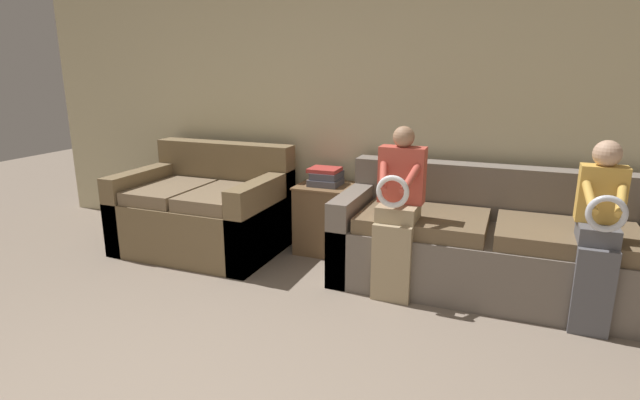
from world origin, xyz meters
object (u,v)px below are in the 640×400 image
child_left_seated (398,207)px  child_right_seated (599,227)px  couch_main (490,246)px  book_stack (326,177)px  couch_side (206,212)px  side_shelf (325,217)px

child_left_seated → child_right_seated: bearing=-0.1°
couch_main → child_left_seated: child_left_seated is taller
child_left_seated → child_right_seated: child_left_seated is taller
book_stack → couch_main: bearing=-10.6°
couch_side → couch_main: bearing=1.5°
couch_main → child_right_seated: 0.79m
couch_main → book_stack: size_ratio=8.07×
child_right_seated → child_left_seated: bearing=179.9°
couch_main → child_left_seated: size_ratio=1.86×
couch_main → side_shelf: (-1.40, 0.26, -0.01)m
side_shelf → child_left_seated: bearing=-38.9°
child_left_seated → side_shelf: 1.06m
couch_main → book_stack: couch_main is taller
couch_side → child_left_seated: size_ratio=1.14×
couch_main → side_shelf: size_ratio=3.72×
couch_side → book_stack: (1.03, 0.33, 0.34)m
child_right_seated → book_stack: child_right_seated is taller
couch_side → child_right_seated: child_right_seated is taller
child_left_seated → side_shelf: (-0.78, 0.63, -0.34)m
side_shelf → child_right_seated: bearing=-17.4°
couch_main → child_right_seated: child_right_seated is taller
side_shelf → couch_side: bearing=-162.3°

